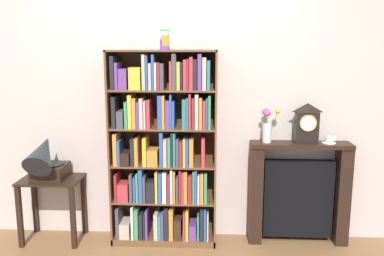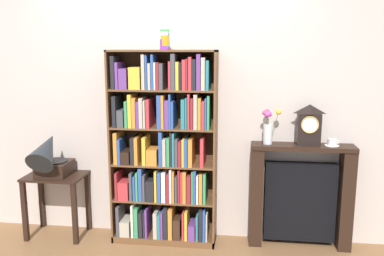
{
  "view_description": "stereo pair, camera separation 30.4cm",
  "coord_description": "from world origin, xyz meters",
  "px_view_note": "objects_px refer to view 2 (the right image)",
  "views": [
    {
      "loc": [
        0.46,
        -3.69,
        1.85
      ],
      "look_at": [
        0.27,
        0.07,
        1.13
      ],
      "focal_mm": 38.54,
      "sensor_mm": 36.0,
      "label": 1
    },
    {
      "loc": [
        0.76,
        -3.66,
        1.85
      ],
      "look_at": [
        0.27,
        0.07,
        1.13
      ],
      "focal_mm": 38.54,
      "sensor_mm": 36.0,
      "label": 2
    }
  ],
  "objects_px": {
    "gramophone": "(49,156)",
    "fireplace_mantel": "(300,196)",
    "flower_vase": "(269,127)",
    "side_table_left": "(56,191)",
    "bookshelf": "(164,153)",
    "teacup_with_saucer": "(332,143)",
    "mantel_clock": "(309,125)",
    "cup_stack": "(165,40)"
  },
  "relations": [
    {
      "from": "bookshelf",
      "to": "teacup_with_saucer",
      "type": "bearing_deg",
      "value": 2.06
    },
    {
      "from": "gramophone",
      "to": "fireplace_mantel",
      "type": "distance_m",
      "value": 2.41
    },
    {
      "from": "gramophone",
      "to": "fireplace_mantel",
      "type": "bearing_deg",
      "value": 4.82
    },
    {
      "from": "cup_stack",
      "to": "flower_vase",
      "type": "bearing_deg",
      "value": 4.42
    },
    {
      "from": "cup_stack",
      "to": "bookshelf",
      "type": "bearing_deg",
      "value": 136.71
    },
    {
      "from": "mantel_clock",
      "to": "gramophone",
      "type": "bearing_deg",
      "value": -175.74
    },
    {
      "from": "flower_vase",
      "to": "teacup_with_saucer",
      "type": "height_order",
      "value": "flower_vase"
    },
    {
      "from": "fireplace_mantel",
      "to": "flower_vase",
      "type": "relative_size",
      "value": 2.97
    },
    {
      "from": "cup_stack",
      "to": "mantel_clock",
      "type": "height_order",
      "value": "cup_stack"
    },
    {
      "from": "cup_stack",
      "to": "flower_vase",
      "type": "relative_size",
      "value": 0.53
    },
    {
      "from": "flower_vase",
      "to": "gramophone",
      "type": "bearing_deg",
      "value": -175.15
    },
    {
      "from": "fireplace_mantel",
      "to": "flower_vase",
      "type": "height_order",
      "value": "flower_vase"
    },
    {
      "from": "bookshelf",
      "to": "mantel_clock",
      "type": "bearing_deg",
      "value": 2.27
    },
    {
      "from": "mantel_clock",
      "to": "fireplace_mantel",
      "type": "bearing_deg",
      "value": 154.8
    },
    {
      "from": "mantel_clock",
      "to": "flower_vase",
      "type": "xyz_separation_m",
      "value": [
        -0.36,
        -0.01,
        -0.03
      ]
    },
    {
      "from": "fireplace_mantel",
      "to": "teacup_with_saucer",
      "type": "relative_size",
      "value": 7.52
    },
    {
      "from": "bookshelf",
      "to": "fireplace_mantel",
      "type": "bearing_deg",
      "value": 3.23
    },
    {
      "from": "bookshelf",
      "to": "mantel_clock",
      "type": "distance_m",
      "value": 1.37
    },
    {
      "from": "side_table_left",
      "to": "gramophone",
      "type": "bearing_deg",
      "value": -90.0
    },
    {
      "from": "bookshelf",
      "to": "fireplace_mantel",
      "type": "relative_size",
      "value": 1.87
    },
    {
      "from": "bookshelf",
      "to": "flower_vase",
      "type": "height_order",
      "value": "bookshelf"
    },
    {
      "from": "teacup_with_saucer",
      "to": "gramophone",
      "type": "bearing_deg",
      "value": -176.02
    },
    {
      "from": "flower_vase",
      "to": "fireplace_mantel",
      "type": "bearing_deg",
      "value": 4.64
    },
    {
      "from": "flower_vase",
      "to": "bookshelf",
      "type": "bearing_deg",
      "value": -177.23
    },
    {
      "from": "bookshelf",
      "to": "gramophone",
      "type": "xyz_separation_m",
      "value": [
        -1.09,
        -0.13,
        -0.04
      ]
    },
    {
      "from": "bookshelf",
      "to": "side_table_left",
      "type": "distance_m",
      "value": 1.17
    },
    {
      "from": "bookshelf",
      "to": "flower_vase",
      "type": "relative_size",
      "value": 5.54
    },
    {
      "from": "cup_stack",
      "to": "side_table_left",
      "type": "relative_size",
      "value": 0.28
    },
    {
      "from": "bookshelf",
      "to": "side_table_left",
      "type": "bearing_deg",
      "value": -178.3
    },
    {
      "from": "side_table_left",
      "to": "fireplace_mantel",
      "type": "bearing_deg",
      "value": 2.53
    },
    {
      "from": "cup_stack",
      "to": "fireplace_mantel",
      "type": "bearing_deg",
      "value": 4.48
    },
    {
      "from": "fireplace_mantel",
      "to": "mantel_clock",
      "type": "distance_m",
      "value": 0.69
    },
    {
      "from": "teacup_with_saucer",
      "to": "fireplace_mantel",
      "type": "bearing_deg",
      "value": 176.12
    },
    {
      "from": "side_table_left",
      "to": "fireplace_mantel",
      "type": "xyz_separation_m",
      "value": [
        2.38,
        0.11,
        0.02
      ]
    },
    {
      "from": "bookshelf",
      "to": "side_table_left",
      "type": "relative_size",
      "value": 2.93
    },
    {
      "from": "side_table_left",
      "to": "flower_vase",
      "type": "distance_m",
      "value": 2.17
    },
    {
      "from": "flower_vase",
      "to": "teacup_with_saucer",
      "type": "distance_m",
      "value": 0.59
    },
    {
      "from": "mantel_clock",
      "to": "teacup_with_saucer",
      "type": "bearing_deg",
      "value": 0.77
    },
    {
      "from": "side_table_left",
      "to": "mantel_clock",
      "type": "bearing_deg",
      "value": 2.01
    },
    {
      "from": "gramophone",
      "to": "side_table_left",
      "type": "bearing_deg",
      "value": 90.0
    },
    {
      "from": "cup_stack",
      "to": "teacup_with_saucer",
      "type": "relative_size",
      "value": 1.35
    },
    {
      "from": "bookshelf",
      "to": "teacup_with_saucer",
      "type": "relative_size",
      "value": 14.04
    }
  ]
}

